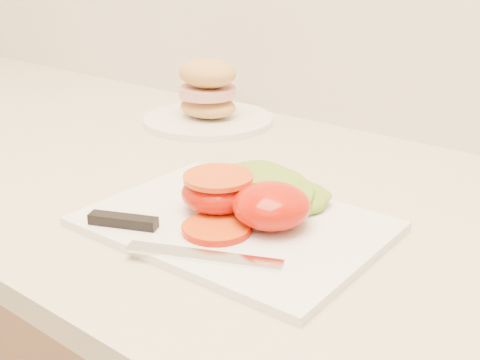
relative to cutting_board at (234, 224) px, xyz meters
The scene contains 8 objects.
cutting_board is the anchor object (origin of this frame).
tomato_half_dome 0.05m from the cutting_board, 20.12° to the left, with size 0.09×0.09×0.05m, color red.
tomato_half_cut 0.04m from the cutting_board, 162.46° to the left, with size 0.09×0.09×0.04m.
tomato_slice_0 0.03m from the cutting_board, 85.20° to the right, with size 0.07×0.07×0.01m, color orange.
lettuce_leaf_0 0.07m from the cutting_board, 102.53° to the left, with size 0.15×0.10×0.03m, color olive.
lettuce_leaf_1 0.08m from the cutting_board, 70.66° to the left, with size 0.10×0.07×0.02m, color olive.
knife 0.10m from the cutting_board, 115.02° to the right, with size 0.23×0.08×0.01m.
sandwich_plate 0.42m from the cutting_board, 135.56° to the left, with size 0.23×0.23×0.11m.
Camera 1 is at (-0.20, 1.11, 1.23)m, focal length 45.00 mm.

